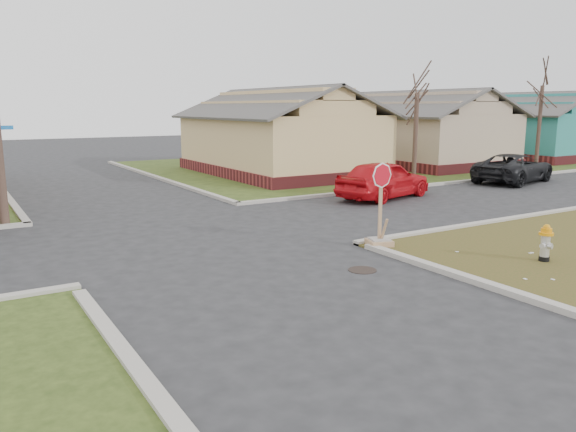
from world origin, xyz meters
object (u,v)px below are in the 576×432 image
fire_hydrant (546,241)px  red_sedan (384,179)px  dark_pickup (514,168)px  stop_sign (380,228)px

fire_hydrant → red_sedan: bearing=60.4°
dark_pickup → stop_sign: bearing=101.5°
fire_hydrant → stop_sign: size_ratio=0.41×
red_sedan → dark_pickup: bearing=-101.0°
fire_hydrant → red_sedan: 9.75m
dark_pickup → red_sedan: bearing=79.6°
stop_sign → dark_pickup: (14.02, 6.53, 0.18)m
stop_sign → red_sedan: (5.38, 6.07, 0.25)m
red_sedan → stop_sign: bearing=124.4°
fire_hydrant → stop_sign: 3.94m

